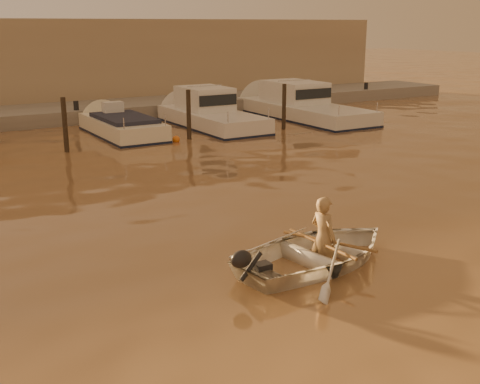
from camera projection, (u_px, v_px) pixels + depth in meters
ground_plane at (290, 286)px, 10.79m from camera, size 160.00×160.00×0.00m
dinghy at (319, 252)px, 11.69m from camera, size 4.03×3.14×0.76m
person at (323, 238)px, 11.68m from camera, size 0.48×0.66×1.66m
outboard_motor at (261, 270)px, 10.77m from camera, size 0.95×0.53×0.70m
oar_port at (328, 241)px, 11.80m from camera, size 0.79×1.99×0.13m
oar_starboard at (321, 244)px, 11.68m from camera, size 0.12×2.10×0.13m
moored_boat_3 at (122, 130)px, 25.31m from camera, size 2.12×6.10×0.95m
moored_boat_4 at (212, 113)px, 27.32m from camera, size 2.45×7.47×1.75m
moored_boat_5 at (304, 105)px, 29.90m from camera, size 2.78×9.15×1.75m
piling_2 at (65, 128)px, 21.85m from camera, size 0.18×0.18×2.20m
piling_3 at (189, 117)px, 24.33m from camera, size 0.18×0.18×2.20m
piling_4 at (284, 109)px, 26.65m from camera, size 0.18×0.18×2.20m
fender_d at (176, 139)px, 23.96m from camera, size 0.30×0.30×0.30m
fender_e at (264, 131)px, 25.85m from camera, size 0.30×0.30×0.30m
quay at (26, 120)px, 28.51m from camera, size 52.00×4.00×1.00m
waterfront_building at (0, 65)px, 32.45m from camera, size 46.00×7.00×4.80m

